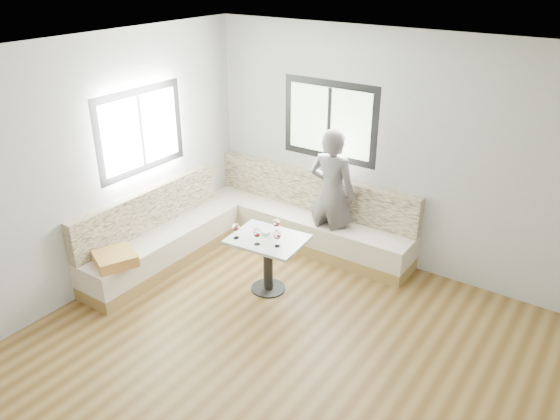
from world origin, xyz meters
name	(u,v)px	position (x,y,z in m)	size (l,w,h in m)	color
room	(269,232)	(-0.08, 0.08, 1.41)	(5.01, 5.01, 2.81)	brown
banquette	(244,229)	(-1.59, 1.62, 0.33)	(2.90, 2.80, 0.95)	olive
table	(268,251)	(-0.84, 1.10, 0.50)	(0.86, 0.70, 0.67)	black
person	(332,194)	(-0.66, 2.19, 0.84)	(0.61, 0.40, 1.68)	#544E51
olive_ramekin	(266,232)	(-0.91, 1.16, 0.69)	(0.10, 0.10, 0.04)	white
wine_glass_a	(236,227)	(-1.13, 0.90, 0.80)	(0.09, 0.09, 0.19)	white
wine_glass_b	(257,233)	(-0.85, 0.92, 0.80)	(0.09, 0.09, 0.19)	white
wine_glass_c	(277,235)	(-0.65, 1.01, 0.80)	(0.09, 0.09, 0.19)	white
wine_glass_d	(276,223)	(-0.82, 1.24, 0.80)	(0.09, 0.09, 0.19)	white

